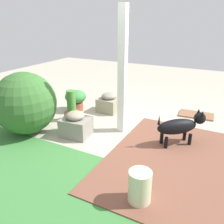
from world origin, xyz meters
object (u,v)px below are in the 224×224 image
stone_planter_nearest (109,103)px  ceramic_urn (140,187)px  terracotta_pot_tall (72,110)px  stone_planter_mid (76,125)px  round_shrub (25,103)px  dog (180,126)px  terracotta_pot_broad (76,99)px  porch_pillar (123,73)px  doormat (196,115)px

stone_planter_nearest → ceramic_urn: 2.65m
terracotta_pot_tall → ceramic_urn: (-1.94, 1.43, -0.02)m
stone_planter_mid → round_shrub: size_ratio=0.48×
stone_planter_mid → dog: bearing=-162.6°
terracotta_pot_tall → ceramic_urn: size_ratio=1.56×
round_shrub → terracotta_pot_broad: 1.25m
terracotta_pot_tall → ceramic_urn: 2.41m
porch_pillar → doormat: size_ratio=3.09×
porch_pillar → terracotta_pot_broad: porch_pillar is taller
stone_planter_mid → ceramic_urn: bearing=147.8°
terracotta_pot_broad → stone_planter_mid: bearing=125.9°
terracotta_pot_tall → ceramic_urn: terracotta_pot_tall is taller
stone_planter_mid → doormat: 2.46m
terracotta_pot_tall → doormat: bearing=-147.1°
stone_planter_mid → dog: dog is taller
stone_planter_nearest → round_shrub: 1.70m
dog → ceramic_urn: bearing=86.6°
round_shrub → doormat: round_shrub is taller
stone_planter_nearest → stone_planter_mid: stone_planter_mid is taller
stone_planter_mid → terracotta_pot_broad: terracotta_pot_broad is taller
stone_planter_mid → doormat: bearing=-131.7°
terracotta_pot_broad → doormat: terracotta_pot_broad is taller
porch_pillar → doormat: (-1.05, -1.30, -1.00)m
terracotta_pot_tall → round_shrub: bearing=63.4°
stone_planter_nearest → dog: size_ratio=0.64×
ceramic_urn → doormat: bearing=-92.7°
porch_pillar → stone_planter_mid: size_ratio=4.11×
round_shrub → terracotta_pot_broad: size_ratio=2.34×
dog → doormat: bearing=-92.0°
stone_planter_mid → terracotta_pot_broad: size_ratio=1.12×
round_shrub → porch_pillar: bearing=-150.6°
stone_planter_nearest → dog: dog is taller
stone_planter_mid → dog: size_ratio=0.73×
porch_pillar → round_shrub: porch_pillar is taller
porch_pillar → stone_planter_nearest: size_ratio=4.68×
ceramic_urn → doormat: (-0.13, -2.77, -0.17)m
dog → doormat: size_ratio=1.03×
porch_pillar → terracotta_pot_tall: size_ratio=3.45×
stone_planter_nearest → terracotta_pot_broad: size_ratio=0.99×
terracotta_pot_tall → doormat: size_ratio=0.89×
porch_pillar → stone_planter_mid: porch_pillar is taller
round_shrub → stone_planter_mid: bearing=-162.3°
dog → doormat: dog is taller
porch_pillar → stone_planter_nearest: bearing=-47.8°
terracotta_pot_broad → doormat: bearing=-159.2°
round_shrub → dog: bearing=-162.5°
stone_planter_nearest → terracotta_pot_broad: bearing=22.7°
terracotta_pot_broad → stone_planter_nearest: bearing=-157.3°
dog → stone_planter_nearest: bearing=-24.0°
doormat → porch_pillar: bearing=51.2°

